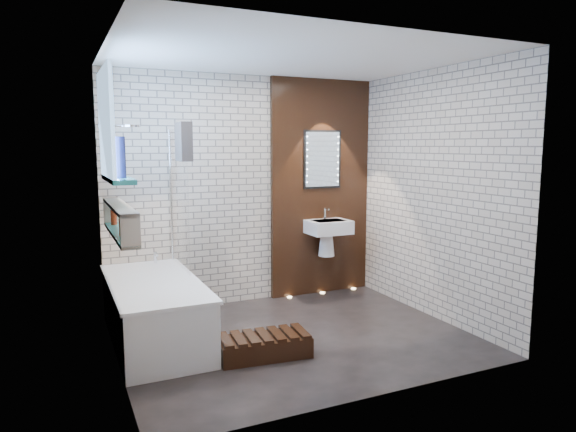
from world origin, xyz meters
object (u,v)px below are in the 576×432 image
washbasin (328,232)px  bath_screen (179,199)px  bathtub (155,311)px  led_mirror (322,159)px  walnut_step (264,347)px

washbasin → bath_screen: bearing=-174.2°
bathtub → led_mirror: 2.68m
walnut_step → bath_screen: bearing=110.2°
washbasin → bathtub: bearing=-164.0°
walnut_step → led_mirror: bearing=47.9°
bathtub → led_mirror: (2.17, 0.78, 1.36)m
bathtub → washbasin: bearing=16.0°
bath_screen → led_mirror: led_mirror is taller
led_mirror → walnut_step: bearing=-132.1°
bath_screen → led_mirror: size_ratio=2.00×
led_mirror → walnut_step: (-1.38, -1.53, -1.56)m
bath_screen → washbasin: 1.89m
bath_screen → led_mirror: bearing=10.7°
washbasin → walnut_step: washbasin is taller
washbasin → led_mirror: (0.00, 0.16, 0.86)m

